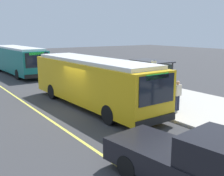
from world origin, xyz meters
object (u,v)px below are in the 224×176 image
object	(u,v)px
pickup_truck	(198,165)
pedestrian_commuter	(178,94)
transit_bus_second	(18,59)
waiting_bench	(152,89)
route_sign_post	(154,78)
transit_bus_main	(92,81)

from	to	relation	value
pickup_truck	pedestrian_commuter	distance (m)	8.00
transit_bus_second	pickup_truck	world-z (taller)	transit_bus_second
transit_bus_second	waiting_bench	xyz separation A→B (m)	(16.24, 4.45, -0.98)
route_sign_post	pickup_truck	bearing A→B (deg)	-34.16
pedestrian_commuter	waiting_bench	bearing A→B (deg)	159.42
transit_bus_main	waiting_bench	size ratio (longest dim) A/B	6.90
route_sign_post	transit_bus_second	bearing A→B (deg)	-173.30
route_sign_post	waiting_bench	bearing A→B (deg)	138.07
transit_bus_main	route_sign_post	size ratio (longest dim) A/B	3.94
pickup_truck	transit_bus_main	bearing A→B (deg)	166.75
transit_bus_main	pedestrian_commuter	size ratio (longest dim) A/B	6.53
transit_bus_main	pedestrian_commuter	world-z (taller)	transit_bus_main
waiting_bench	route_sign_post	xyz separation A→B (m)	(2.50, -2.25, 1.32)
transit_bus_second	route_sign_post	bearing A→B (deg)	6.70
transit_bus_main	pickup_truck	bearing A→B (deg)	-13.25
pickup_truck	route_sign_post	size ratio (longest dim) A/B	2.01
transit_bus_main	waiting_bench	distance (m)	4.66
transit_bus_main	waiting_bench	world-z (taller)	transit_bus_main
transit_bus_second	waiting_bench	size ratio (longest dim) A/B	6.98
transit_bus_second	pickup_truck	size ratio (longest dim) A/B	1.99
pickup_truck	pedestrian_commuter	bearing A→B (deg)	136.32
pickup_truck	pedestrian_commuter	xyz separation A→B (m)	(-5.78, 5.52, 0.26)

